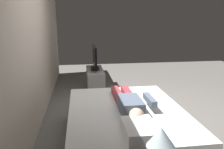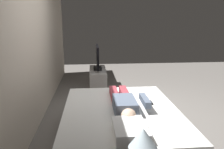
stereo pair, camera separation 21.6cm
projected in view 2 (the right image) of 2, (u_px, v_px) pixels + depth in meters
The scene contains 9 objects.
ground_plane at pixel (131, 118), 4.06m from camera, with size 10.00×10.00×0.00m, color slate.
back_wall at pixel (37, 38), 3.97m from camera, with size 6.40×0.10×2.80m, color beige.
bed at pixel (121, 128), 3.12m from camera, with size 2.07×1.61×0.54m.
pillow at pixel (130, 130), 2.35m from camera, with size 0.48×0.34×0.12m, color white.
person at pixel (124, 103), 3.07m from camera, with size 1.26×0.46×0.18m.
remote at pixel (151, 103), 3.27m from camera, with size 0.15×0.04×0.02m, color black.
tv_stand at pixel (98, 79), 5.71m from camera, with size 1.10×0.40×0.50m, color #B7B2AD.
tv at pixel (98, 58), 5.59m from camera, with size 0.88×0.20×0.59m.
lamp at pixel (143, 139), 1.69m from camera, with size 0.22×0.22×0.42m.
Camera 2 is at (-3.71, 0.68, 1.72)m, focal length 36.38 mm.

